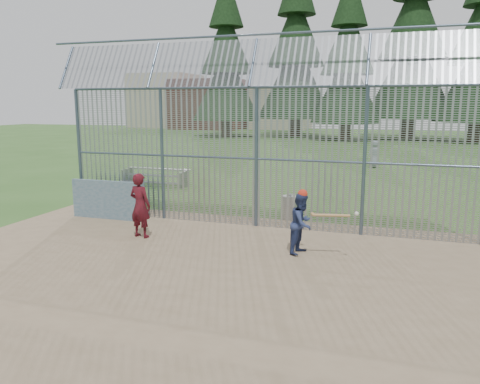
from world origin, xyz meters
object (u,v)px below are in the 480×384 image
(batter, at_px, (302,223))
(onlooker, at_px, (140,205))
(trash_can, at_px, (290,207))
(bleacher, at_px, (155,177))
(dugout_wall, at_px, (108,200))

(batter, relative_size, onlooker, 0.84)
(onlooker, xyz_separation_m, trash_can, (3.37, 3.24, -0.51))
(batter, xyz_separation_m, trash_can, (-0.99, 3.27, -0.37))
(batter, height_order, bleacher, batter)
(onlooker, bearing_deg, bleacher, -54.48)
(bleacher, bearing_deg, onlooker, -64.42)
(batter, height_order, onlooker, onlooker)
(trash_can, height_order, bleacher, trash_can)
(bleacher, bearing_deg, dugout_wall, -75.28)
(batter, bearing_deg, bleacher, 61.52)
(dugout_wall, height_order, batter, batter)
(dugout_wall, xyz_separation_m, onlooker, (1.99, -1.48, 0.27))
(dugout_wall, bearing_deg, onlooker, -36.62)
(onlooker, bearing_deg, batter, -170.43)
(dugout_wall, height_order, bleacher, dugout_wall)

